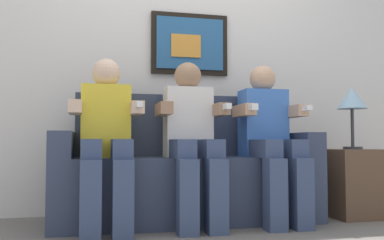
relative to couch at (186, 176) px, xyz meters
name	(u,v)px	position (x,y,z in m)	size (l,w,h in m)	color
ground_plane	(197,231)	(0.00, -0.33, -0.31)	(5.47, 5.47, 0.00)	#66605B
back_wall_assembly	(175,50)	(0.00, 0.44, 0.99)	(4.21, 0.10, 2.60)	silver
couch	(186,176)	(0.00, 0.00, 0.00)	(1.81, 0.58, 0.90)	#333D56
person_on_left	(106,134)	(-0.56, -0.17, 0.29)	(0.46, 0.56, 1.11)	yellow
person_in_middle	(192,134)	(0.00, -0.17, 0.29)	(0.46, 0.56, 1.11)	white
person_on_right	(270,134)	(0.56, -0.17, 0.29)	(0.46, 0.56, 1.11)	#3F72CC
side_table_right	(354,183)	(1.26, -0.11, -0.06)	(0.40, 0.40, 0.50)	brown
table_lamp	(352,101)	(1.22, -0.15, 0.55)	(0.22, 0.22, 0.46)	#333338
spare_remote_on_table	(354,148)	(1.26, -0.11, 0.20)	(0.04, 0.13, 0.02)	white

